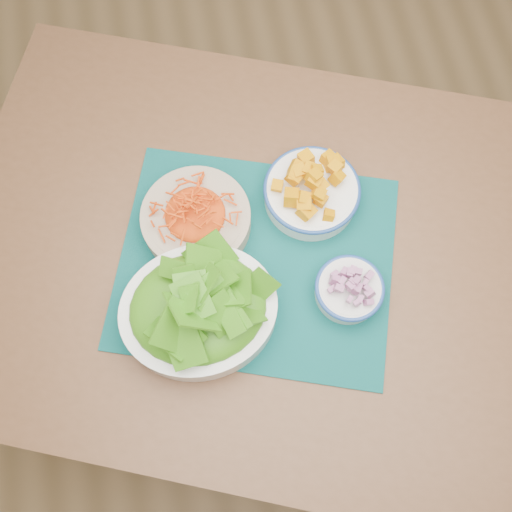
{
  "coord_description": "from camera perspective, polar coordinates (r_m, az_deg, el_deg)",
  "views": [
    {
      "loc": [
        -0.44,
        -0.19,
        1.81
      ],
      "look_at": [
        -0.37,
        0.17,
        0.78
      ],
      "focal_mm": 40.0,
      "sensor_mm": 36.0,
      "label": 1
    }
  ],
  "objects": [
    {
      "name": "ground",
      "position": [
        1.87,
        12.38,
        -10.89
      ],
      "size": [
        4.0,
        4.0,
        0.0
      ],
      "primitive_type": "plane",
      "color": "#987549",
      "rests_on": "ground"
    },
    {
      "name": "table",
      "position": [
        1.21,
        2.99,
        -1.34
      ],
      "size": [
        1.58,
        1.33,
        0.75
      ],
      "rotation": [
        0.0,
        0.0,
        -0.38
      ],
      "color": "brown",
      "rests_on": "ground"
    },
    {
      "name": "placemat",
      "position": [
        1.12,
        0.0,
        -0.55
      ],
      "size": [
        0.64,
        0.58,
        0.0
      ],
      "primitive_type": "cube",
      "rotation": [
        0.0,
        0.0,
        -0.33
      ],
      "color": "#043333",
      "rests_on": "table"
    },
    {
      "name": "carrot_bowl",
      "position": [
        1.12,
        -6.04,
        3.89
      ],
      "size": [
        0.27,
        0.27,
        0.08
      ],
      "rotation": [
        0.0,
        0.0,
        -0.34
      ],
      "color": "tan",
      "rests_on": "placemat"
    },
    {
      "name": "squash_bowl",
      "position": [
        1.13,
        5.65,
        6.73
      ],
      "size": [
        0.24,
        0.24,
        0.1
      ],
      "rotation": [
        0.0,
        0.0,
        0.34
      ],
      "color": "white",
      "rests_on": "placemat"
    },
    {
      "name": "lettuce_bowl",
      "position": [
        1.03,
        -5.83,
        -5.15
      ],
      "size": [
        0.3,
        0.26,
        0.14
      ],
      "rotation": [
        0.0,
        0.0,
        0.05
      ],
      "color": "white",
      "rests_on": "placemat"
    },
    {
      "name": "onion_bowl",
      "position": [
        1.08,
        9.31,
        -3.25
      ],
      "size": [
        0.15,
        0.15,
        0.07
      ],
      "rotation": [
        0.0,
        0.0,
        -0.26
      ],
      "color": "silver",
      "rests_on": "placemat"
    }
  ]
}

